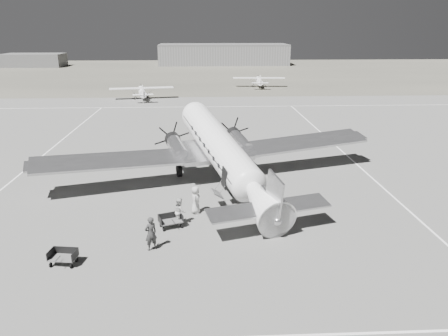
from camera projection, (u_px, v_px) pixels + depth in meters
ground at (234, 205)px, 31.21m from camera, size 260.00×260.00×0.00m
taxi_line_right at (398, 201)px, 31.77m from camera, size 0.15×80.00×0.01m
taxi_line_left at (30, 166)px, 39.87m from camera, size 0.15×60.00×0.01m
taxi_line_horizon at (216, 107)px, 69.20m from camera, size 90.00×0.15×0.01m
grass_infield at (210, 72)px, 121.44m from camera, size 260.00×90.00×0.01m
hangar_main at (224, 54)px, 144.39m from camera, size 42.00×14.00×6.60m
shed_secondary at (34, 60)px, 137.25m from camera, size 18.00×10.00×4.00m
dc3_airliner at (223, 153)px, 33.89m from camera, size 33.38×27.48×5.49m
light_plane_left at (142, 93)px, 75.74m from camera, size 12.47×10.77×2.30m
light_plane_right at (259, 82)px, 90.91m from camera, size 11.50×9.59×2.26m
baggage_cart_near at (171, 221)px, 27.56m from camera, size 1.81×1.55×0.86m
baggage_cart_far at (63, 257)px, 23.26m from camera, size 1.63×1.26×0.84m
ground_crew at (151, 233)px, 24.64m from camera, size 0.88×0.80×2.02m
ramp_agent at (180, 211)px, 27.88m from camera, size 0.87×1.01×1.80m
passenger at (196, 200)px, 29.54m from camera, size 0.78×1.04×1.92m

